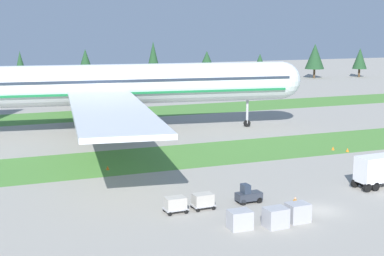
% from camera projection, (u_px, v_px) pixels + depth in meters
% --- Properties ---
extents(ground_plane, '(400.00, 400.00, 0.00)m').
position_uv_depth(ground_plane, '(320.00, 211.00, 55.42)').
color(ground_plane, gray).
extents(grass_strip_near, '(320.00, 13.83, 0.01)m').
position_uv_depth(grass_strip_near, '(212.00, 153.00, 79.82)').
color(grass_strip_near, '#4C8438').
rests_on(grass_strip_near, ground).
extents(grass_strip_far, '(320.00, 13.83, 0.01)m').
position_uv_depth(grass_strip_far, '(135.00, 112.00, 116.15)').
color(grass_strip_far, '#4C8438').
rests_on(grass_strip_far, ground).
extents(airliner, '(68.71, 84.72, 22.56)m').
position_uv_depth(airliner, '(103.00, 84.00, 92.99)').
color(airliner, silver).
rests_on(airliner, ground).
extents(baggage_tug, '(2.64, 1.38, 1.97)m').
position_uv_depth(baggage_tug, '(248.00, 195.00, 57.69)').
color(baggage_tug, '#2D333D').
rests_on(baggage_tug, ground).
extents(cargo_dolly_lead, '(2.24, 1.56, 1.55)m').
position_uv_depth(cargo_dolly_lead, '(203.00, 200.00, 55.73)').
color(cargo_dolly_lead, '#A3A3A8').
rests_on(cargo_dolly_lead, ground).
extents(cargo_dolly_second, '(2.24, 1.56, 1.55)m').
position_uv_depth(cargo_dolly_second, '(175.00, 204.00, 54.62)').
color(cargo_dolly_second, '#A3A3A8').
rests_on(cargo_dolly_second, ground).
extents(catering_truck, '(7.06, 2.64, 3.58)m').
position_uv_depth(catering_truck, '(383.00, 170.00, 63.18)').
color(catering_truck, silver).
rests_on(catering_truck, ground).
extents(ground_crew_marshaller, '(0.36, 0.54, 1.74)m').
position_uv_depth(ground_crew_marshaller, '(295.00, 205.00, 54.02)').
color(ground_crew_marshaller, black).
rests_on(ground_crew_marshaller, ground).
extents(uld_container_0, '(2.08, 1.71, 1.79)m').
position_uv_depth(uld_container_0, '(276.00, 218.00, 50.76)').
color(uld_container_0, '#A3A3A8').
rests_on(uld_container_0, ground).
extents(uld_container_1, '(2.04, 1.65, 1.68)m').
position_uv_depth(uld_container_1, '(240.00, 220.00, 50.39)').
color(uld_container_1, '#A3A3A8').
rests_on(uld_container_1, ground).
extents(uld_container_2, '(2.04, 1.65, 1.75)m').
position_uv_depth(uld_container_2, '(298.00, 212.00, 52.18)').
color(uld_container_2, '#A3A3A8').
rests_on(uld_container_2, ground).
extents(taxiway_marker_0, '(0.44, 0.44, 0.53)m').
position_uv_depth(taxiway_marker_0, '(347.00, 150.00, 80.72)').
color(taxiway_marker_0, orange).
rests_on(taxiway_marker_0, ground).
extents(taxiway_marker_1, '(0.44, 0.44, 0.52)m').
position_uv_depth(taxiway_marker_1, '(333.00, 148.00, 81.77)').
color(taxiway_marker_1, orange).
rests_on(taxiway_marker_1, ground).
extents(taxiway_marker_2, '(0.44, 0.44, 0.51)m').
position_uv_depth(taxiway_marker_2, '(108.00, 168.00, 70.74)').
color(taxiway_marker_2, orange).
rests_on(taxiway_marker_2, ground).
extents(distant_tree_line, '(189.60, 10.63, 12.89)m').
position_uv_depth(distant_tree_line, '(105.00, 64.00, 159.63)').
color(distant_tree_line, '#4C3823').
rests_on(distant_tree_line, ground).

